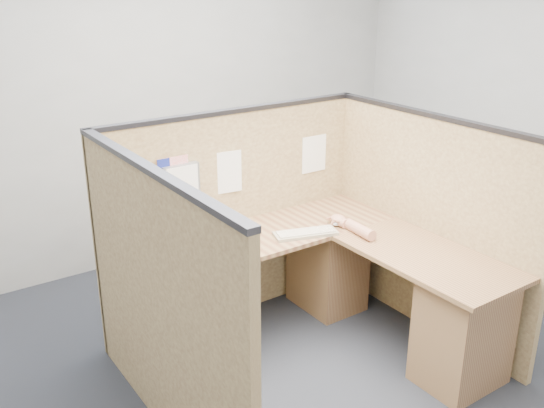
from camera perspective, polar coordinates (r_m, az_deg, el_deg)
floor at (r=3.98m, az=4.58°, el=-15.78°), size 5.00×5.00×0.00m
wall_back at (r=5.23m, az=-10.88°, el=9.70°), size 5.00×0.00×5.00m
cubicle_partitions at (r=3.88m, az=0.94°, el=-3.54°), size 2.06×1.83×1.53m
l_desk at (r=4.05m, az=4.22°, el=-8.45°), size 1.95×1.75×0.73m
laptop at (r=4.06m, az=-7.16°, el=-2.31°), size 0.32×0.30×0.23m
keyboard at (r=4.07m, az=3.18°, el=-2.76°), size 0.45×0.27×0.03m
mouse at (r=4.25m, az=6.19°, el=-1.71°), size 0.13×0.10×0.05m
hand_forearm at (r=4.15m, az=7.61°, el=-2.09°), size 0.11×0.40×0.09m
blue_poster at (r=3.79m, az=-14.61°, el=3.06°), size 0.18×0.01×0.24m
american_flag at (r=3.93m, az=-9.64°, el=3.11°), size 0.22×0.01×0.38m
file_holder at (r=3.98m, az=-8.50°, el=1.51°), size 0.25×0.05×0.32m
paper_left at (r=4.15m, az=-4.35°, el=2.96°), size 0.23×0.03×0.29m
paper_right at (r=4.56m, az=3.98°, el=4.72°), size 0.22×0.01×0.28m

